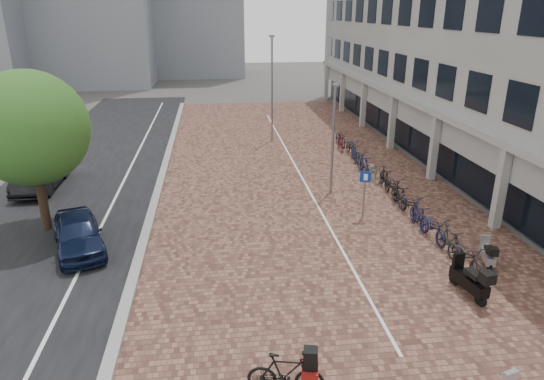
{
  "coord_description": "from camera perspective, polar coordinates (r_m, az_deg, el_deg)",
  "views": [
    {
      "loc": [
        -2.28,
        -12.42,
        8.28
      ],
      "look_at": [
        0.0,
        6.0,
        1.3
      ],
      "focal_mm": 31.74,
      "sensor_mm": 36.0,
      "label": 1
    }
  ],
  "objects": [
    {
      "name": "lamp_near",
      "position": [
        22.49,
        7.22,
        5.75
      ],
      "size": [
        0.12,
        0.12,
        5.15
      ],
      "primitive_type": "cylinder",
      "color": "slate",
      "rests_on": "ground"
    },
    {
      "name": "lamp_far",
      "position": [
        31.7,
        -0.01,
        11.7
      ],
      "size": [
        0.12,
        0.12,
        6.74
      ],
      "primitive_type": "cylinder",
      "color": "slate",
      "rests_on": "ground"
    },
    {
      "name": "curb",
      "position": [
        25.91,
        -12.93,
        1.6
      ],
      "size": [
        0.35,
        42.0,
        0.14
      ],
      "primitive_type": "cube",
      "color": "gray",
      "rests_on": "ground"
    },
    {
      "name": "parking_line",
      "position": [
        26.16,
        3.17,
        2.2
      ],
      "size": [
        0.1,
        30.0,
        0.0
      ],
      "primitive_type": "cube",
      "color": "white",
      "rests_on": "plaza_brick"
    },
    {
      "name": "parking_sign",
      "position": [
        20.12,
        10.92,
        0.18
      ],
      "size": [
        0.43,
        0.2,
        2.11
      ],
      "rotation": [
        0.0,
        0.0,
        -0.37
      ],
      "color": "slate",
      "rests_on": "ground"
    },
    {
      "name": "scooter_front",
      "position": [
        18.17,
        24.2,
        -6.82
      ],
      "size": [
        0.8,
        1.43,
        0.94
      ],
      "primitive_type": null,
      "rotation": [
        0.0,
        0.0,
        -0.29
      ],
      "color": "#B0AFB5",
      "rests_on": "ground"
    },
    {
      "name": "scooter_mid",
      "position": [
        16.07,
        22.37,
        -9.68
      ],
      "size": [
        0.81,
        1.79,
        1.19
      ],
      "primitive_type": null,
      "rotation": [
        0.0,
        0.0,
        0.16
      ],
      "color": "black",
      "rests_on": "ground"
    },
    {
      "name": "office_building",
      "position": [
        32.25,
        22.51,
        19.45
      ],
      "size": [
        8.4,
        40.0,
        15.0
      ],
      "color": "#A1A19C",
      "rests_on": "ground"
    },
    {
      "name": "plaza_brick",
      "position": [
        26.13,
        2.74,
        2.14
      ],
      "size": [
        14.5,
        42.0,
        0.04
      ],
      "primitive_type": "cube",
      "color": "brown",
      "rests_on": "ground"
    },
    {
      "name": "hero_bike",
      "position": [
        11.66,
        1.63,
        -20.87
      ],
      "size": [
        1.84,
        0.87,
        1.25
      ],
      "rotation": [
        0.0,
        0.0,
        1.36
      ],
      "color": "black",
      "rests_on": "ground"
    },
    {
      "name": "car_dark",
      "position": [
        26.11,
        -25.76,
        1.76
      ],
      "size": [
        1.63,
        4.59,
        1.51
      ],
      "primitive_type": "imported",
      "rotation": [
        0.0,
        0.0,
        0.01
      ],
      "color": "black",
      "rests_on": "ground"
    },
    {
      "name": "street_tree",
      "position": [
        20.28,
        -26.37,
        6.32
      ],
      "size": [
        4.34,
        4.34,
        6.31
      ],
      "color": "#382619",
      "rests_on": "ground"
    },
    {
      "name": "car_navy",
      "position": [
        18.86,
        -22.05,
        -4.78
      ],
      "size": [
        2.8,
        4.26,
        1.35
      ],
      "primitive_type": "imported",
      "rotation": [
        0.0,
        0.0,
        0.33
      ],
      "color": "black",
      "rests_on": "ground"
    },
    {
      "name": "street_asphalt",
      "position": [
        26.64,
        -21.28,
        1.06
      ],
      "size": [
        8.0,
        50.0,
        0.03
      ],
      "primitive_type": "cube",
      "color": "black",
      "rests_on": "ground"
    },
    {
      "name": "ground",
      "position": [
        15.1,
        2.86,
        -12.67
      ],
      "size": [
        140.0,
        140.0,
        0.0
      ],
      "primitive_type": "plane",
      "color": "#474442",
      "rests_on": "ground"
    },
    {
      "name": "bike_row",
      "position": [
        24.22,
        12.92,
        1.39
      ],
      "size": [
        1.1,
        18.12,
        1.05
      ],
      "color": "black",
      "rests_on": "ground"
    },
    {
      "name": "lane_line",
      "position": [
        26.21,
        -17.05,
        1.3
      ],
      "size": [
        0.12,
        44.0,
        0.0
      ],
      "primitive_type": "cube",
      "color": "white",
      "rests_on": "street_asphalt"
    }
  ]
}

